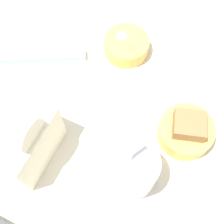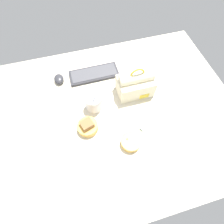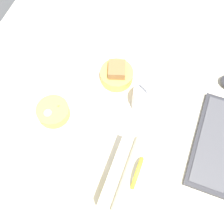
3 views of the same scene
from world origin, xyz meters
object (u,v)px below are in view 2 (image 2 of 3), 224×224
at_px(keyboard, 94,74).
at_px(computer_mouse, 59,79).
at_px(bento_bowl_sandwich, 88,126).
at_px(lunch_bag, 135,84).
at_px(chopstick_case, 153,117).
at_px(soup_cup, 94,102).
at_px(bento_bowl_snacks, 131,142).

bearing_deg(keyboard, computer_mouse, 177.49).
xyz_separation_m(bento_bowl_sandwich, computer_mouse, (-0.11, 0.37, -0.01)).
relative_size(keyboard, computer_mouse, 3.91).
distance_m(lunch_bag, bento_bowl_sandwich, 0.36).
relative_size(keyboard, lunch_bag, 1.52).
xyz_separation_m(computer_mouse, chopstick_case, (0.47, -0.40, -0.01)).
height_order(keyboard, computer_mouse, computer_mouse).
bearing_deg(soup_cup, bento_bowl_sandwich, -117.11).
xyz_separation_m(soup_cup, bento_bowl_sandwich, (-0.06, -0.13, -0.02)).
height_order(keyboard, chopstick_case, keyboard).
xyz_separation_m(keyboard, chopstick_case, (0.25, -0.39, -0.00)).
distance_m(computer_mouse, chopstick_case, 0.62).
height_order(keyboard, bento_bowl_sandwich, bento_bowl_sandwich).
bearing_deg(bento_bowl_snacks, keyboard, 99.15).
xyz_separation_m(lunch_bag, soup_cup, (-0.26, -0.04, -0.02)).
height_order(lunch_bag, bento_bowl_snacks, lunch_bag).
relative_size(bento_bowl_sandwich, bento_bowl_snacks, 1.07).
height_order(keyboard, soup_cup, soup_cup).
distance_m(keyboard, computer_mouse, 0.22).
bearing_deg(soup_cup, chopstick_case, -28.26).
xyz_separation_m(keyboard, bento_bowl_sandwich, (-0.11, -0.36, 0.02)).
relative_size(keyboard, chopstick_case, 1.61).
xyz_separation_m(keyboard, lunch_bag, (0.21, -0.19, 0.06)).
relative_size(lunch_bag, soup_cup, 1.27).
relative_size(lunch_bag, chopstick_case, 1.06).
height_order(lunch_bag, soup_cup, lunch_bag).
distance_m(keyboard, soup_cup, 0.24).
bearing_deg(bento_bowl_sandwich, chopstick_case, -5.56).
relative_size(bento_bowl_sandwich, chopstick_case, 0.57).
xyz_separation_m(bento_bowl_sandwich, chopstick_case, (0.36, -0.04, -0.02)).
xyz_separation_m(bento_bowl_sandwich, bento_bowl_snacks, (0.19, -0.14, -0.01)).
bearing_deg(bento_bowl_sandwich, keyboard, 72.34).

